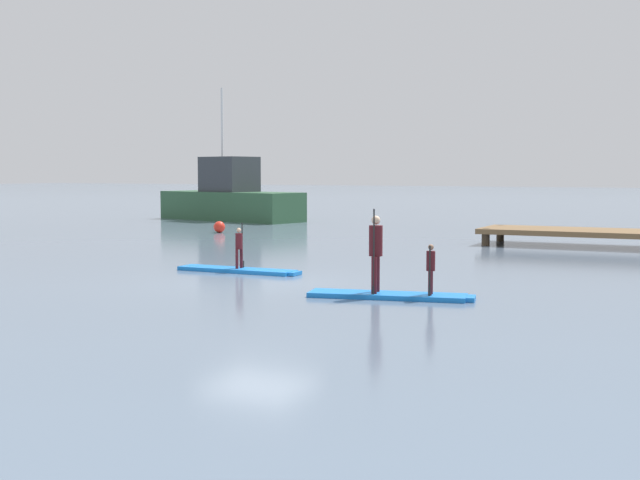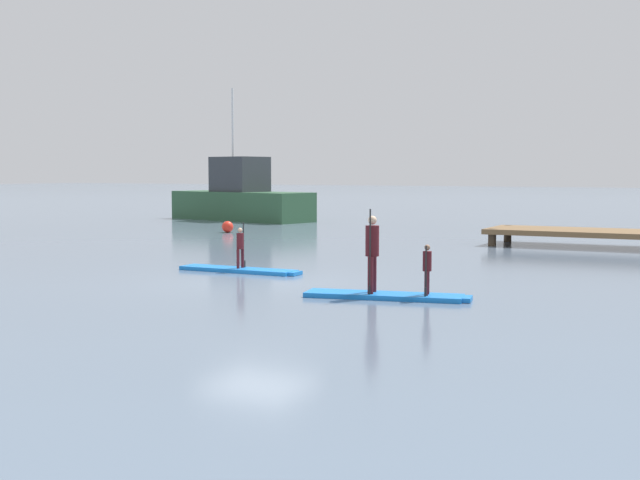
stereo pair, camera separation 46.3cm
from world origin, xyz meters
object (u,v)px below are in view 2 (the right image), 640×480
object	(u,v)px
paddler_child_front	(427,267)
fishing_boat_white_large	(241,198)
paddler_child_solo	(240,246)
mooring_buoy_mid	(228,227)
paddleboard_near	(240,270)
paddler_adult	(372,249)
paddleboard_far	(387,296)

from	to	relation	value
paddler_child_front	fishing_boat_white_large	bearing A→B (deg)	130.12
paddler_child_solo	mooring_buoy_mid	world-z (taller)	paddler_child_solo
paddleboard_near	mooring_buoy_mid	distance (m)	14.07
paddler_child_solo	paddler_adult	distance (m)	5.46
fishing_boat_white_large	mooring_buoy_mid	xyz separation A→B (m)	(4.35, -7.87, -0.91)
paddleboard_far	paddler_child_front	bearing A→B (deg)	10.90
paddleboard_near	paddler_adult	bearing A→B (deg)	-27.56
paddler_adult	fishing_boat_white_large	size ratio (longest dim) A/B	0.20
paddler_adult	paddler_child_solo	bearing A→B (deg)	152.28
paddler_adult	mooring_buoy_mid	world-z (taller)	paddler_adult
paddler_adult	paddler_child_front	size ratio (longest dim) A/B	1.70
paddleboard_near	paddleboard_far	xyz separation A→B (m)	(5.14, -2.45, 0.00)
paddler_child_solo	paddler_child_front	size ratio (longest dim) A/B	1.14
fishing_boat_white_large	paddler_child_solo	bearing A→B (deg)	-57.50
mooring_buoy_mid	paddleboard_near	bearing A→B (deg)	-55.25
paddleboard_near	paddler_child_front	bearing A→B (deg)	-21.11
paddleboard_far	paddler_adult	size ratio (longest dim) A/B	1.99
paddler_child_solo	paddleboard_far	distance (m)	5.73
paddler_child_front	fishing_boat_white_large	size ratio (longest dim) A/B	0.12
paddler_adult	paddler_child_front	xyz separation A→B (m)	(1.11, 0.23, -0.34)
paddler_child_solo	paddleboard_near	bearing A→B (deg)	-114.20
paddleboard_near	paddler_child_front	world-z (taller)	paddler_child_front
paddler_child_solo	fishing_boat_white_large	distance (m)	23.04
paddleboard_far	paddler_child_solo	bearing A→B (deg)	154.37
paddleboard_near	paddleboard_far	bearing A→B (deg)	-25.48
paddleboard_near	paddler_adult	distance (m)	5.53
paddleboard_near	mooring_buoy_mid	xyz separation A→B (m)	(-8.02, 11.56, 0.19)
paddler_adult	paddleboard_near	bearing A→B (deg)	152.44
paddler_child_front	mooring_buoy_mid	world-z (taller)	paddler_child_front
paddleboard_far	fishing_boat_white_large	distance (m)	28.05
paddler_adult	paddleboard_far	bearing A→B (deg)	13.05
paddleboard_far	paddler_child_front	xyz separation A→B (m)	(0.80, 0.15, 0.62)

